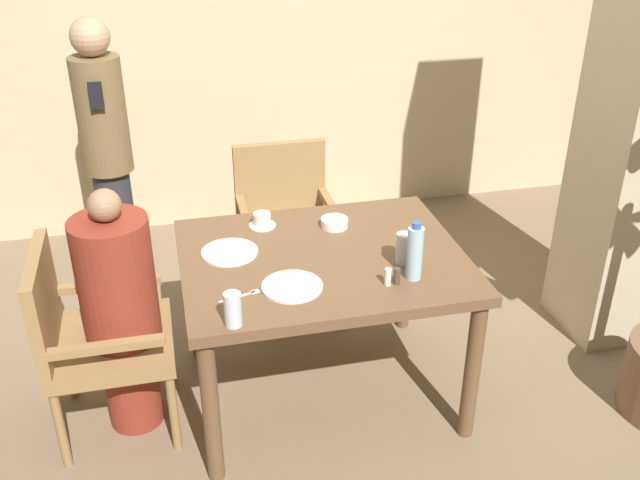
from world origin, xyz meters
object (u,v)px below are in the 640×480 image
at_px(standing_host, 107,152).
at_px(glass_tall_mid, 233,309).
at_px(bowl_small, 334,223).
at_px(chair_left_side, 91,333).
at_px(diner_in_left_chair, 121,311).
at_px(chair_far_side, 286,218).
at_px(glass_tall_near, 403,248).
at_px(plate_main_right, 292,286).
at_px(teacup_with_saucer, 262,221).
at_px(plate_main_left, 230,252).
at_px(water_bottle, 415,253).

height_order(standing_host, glass_tall_mid, standing_host).
bearing_deg(bowl_small, chair_left_side, -167.35).
height_order(diner_in_left_chair, chair_far_side, diner_in_left_chair).
bearing_deg(glass_tall_mid, glass_tall_near, 21.40).
relative_size(chair_left_side, glass_tall_near, 6.48).
xyz_separation_m(chair_left_side, plate_main_right, (0.83, -0.23, 0.26)).
xyz_separation_m(teacup_with_saucer, bowl_small, (0.33, -0.08, -0.01)).
distance_m(plate_main_left, teacup_with_saucer, 0.29).
relative_size(standing_host, glass_tall_near, 11.50).
bearing_deg(glass_tall_mid, teacup_with_saucer, 73.39).
relative_size(standing_host, bowl_small, 12.30).
bearing_deg(standing_host, teacup_with_saucer, -51.35).
relative_size(plate_main_right, bowl_small, 1.94).
xyz_separation_m(chair_left_side, glass_tall_mid, (0.57, -0.44, 0.32)).
bearing_deg(chair_left_side, teacup_with_saucer, 22.79).
relative_size(chair_far_side, bowl_small, 6.93).
distance_m(diner_in_left_chair, glass_tall_near, 1.23).
height_order(plate_main_left, glass_tall_mid, glass_tall_mid).
relative_size(diner_in_left_chair, water_bottle, 4.52).
distance_m(standing_host, plate_main_right, 1.66).
relative_size(plate_main_left, glass_tall_mid, 1.82).
distance_m(bowl_small, glass_tall_mid, 0.89).
distance_m(chair_far_side, plate_main_left, 0.91).
distance_m(teacup_with_saucer, water_bottle, 0.81).
xyz_separation_m(diner_in_left_chair, teacup_with_saucer, (0.67, 0.34, 0.19)).
distance_m(plate_main_right, teacup_with_saucer, 0.57).
bearing_deg(plate_main_left, glass_tall_near, -19.16).
relative_size(diner_in_left_chair, teacup_with_saucer, 9.08).
relative_size(bowl_small, glass_tall_mid, 0.94).
bearing_deg(bowl_small, glass_tall_mid, -129.04).
xyz_separation_m(chair_far_side, standing_host, (-0.94, 0.35, 0.35)).
distance_m(diner_in_left_chair, glass_tall_mid, 0.66).
xyz_separation_m(diner_in_left_chair, chair_far_side, (0.88, 0.89, -0.09)).
bearing_deg(glass_tall_near, bowl_small, 117.26).
distance_m(plate_main_right, glass_tall_mid, 0.34).
bearing_deg(glass_tall_near, plate_main_left, 160.84).
xyz_separation_m(bowl_small, glass_tall_mid, (-0.56, -0.69, 0.05)).
relative_size(chair_left_side, diner_in_left_chair, 0.77).
bearing_deg(water_bottle, standing_host, 129.74).
xyz_separation_m(plate_main_left, water_bottle, (0.72, -0.38, 0.11)).
distance_m(chair_far_side, glass_tall_near, 1.13).
bearing_deg(plate_main_right, teacup_with_saucer, 93.08).
xyz_separation_m(plate_main_left, glass_tall_mid, (-0.05, -0.55, 0.06)).
bearing_deg(standing_host, chair_left_side, -93.72).
bearing_deg(teacup_with_saucer, chair_far_side, 69.00).
bearing_deg(plate_main_left, chair_far_side, 63.22).
relative_size(chair_far_side, teacup_with_saucer, 7.01).
xyz_separation_m(chair_left_side, standing_host, (0.08, 1.24, 0.35)).
distance_m(bowl_small, water_bottle, 0.57).
bearing_deg(chair_far_side, standing_host, 159.49).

